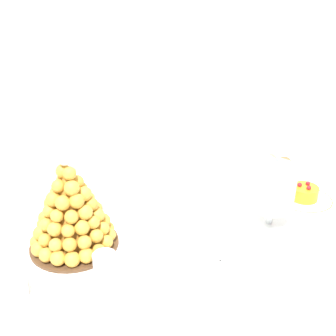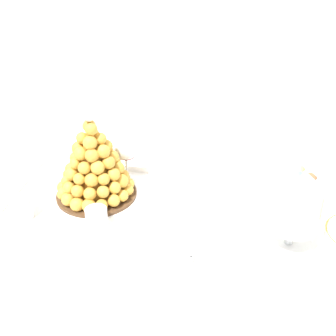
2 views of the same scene
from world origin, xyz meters
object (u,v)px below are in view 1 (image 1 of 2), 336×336
(macaron_goblet, at_px, (273,185))
(wine_glass, at_px, (85,190))
(fruit_tart_plate, at_px, (304,196))
(dessert_cup_left, at_px, (13,287))
(dessert_cup_mid_left, at_px, (105,263))
(dessert_cup_centre, at_px, (179,242))
(serving_tray, at_px, (92,252))
(croquembouche, at_px, (71,212))

(macaron_goblet, relative_size, wine_glass, 1.48)
(fruit_tart_plate, xyz_separation_m, wine_glass, (-0.65, 0.17, 0.09))
(dessert_cup_left, distance_m, dessert_cup_mid_left, 0.20)
(fruit_tart_plate, bearing_deg, dessert_cup_centre, -170.89)
(dessert_cup_centre, distance_m, fruit_tart_plate, 0.48)
(serving_tray, distance_m, fruit_tart_plate, 0.68)
(macaron_goblet, xyz_separation_m, fruit_tart_plate, (0.19, 0.07, -0.11))
(dessert_cup_mid_left, distance_m, wine_glass, 0.25)
(serving_tray, relative_size, wine_glass, 3.69)
(dessert_cup_centre, bearing_deg, dessert_cup_mid_left, 178.36)
(fruit_tart_plate, distance_m, wine_glass, 0.67)
(fruit_tart_plate, bearing_deg, dessert_cup_left, -175.49)
(serving_tray, height_order, fruit_tart_plate, fruit_tart_plate)
(dessert_cup_centre, bearing_deg, macaron_goblet, 2.24)
(dessert_cup_mid_left, bearing_deg, dessert_cup_left, 179.36)
(serving_tray, height_order, dessert_cup_left, dessert_cup_left)
(serving_tray, bearing_deg, dessert_cup_mid_left, -85.17)
(serving_tray, relative_size, dessert_cup_left, 9.17)
(serving_tray, bearing_deg, dessert_cup_centre, -25.22)
(dessert_cup_mid_left, bearing_deg, dessert_cup_centre, -1.64)
(macaron_goblet, bearing_deg, wine_glass, 153.16)
(croquembouche, distance_m, macaron_goblet, 0.54)
(dessert_cup_left, bearing_deg, dessert_cup_centre, -1.12)
(dessert_cup_left, relative_size, dessert_cup_centre, 1.04)
(serving_tray, xyz_separation_m, macaron_goblet, (0.49, -0.08, 0.12))
(fruit_tart_plate, bearing_deg, wine_glass, 165.45)
(dessert_cup_left, relative_size, macaron_goblet, 0.27)
(wine_glass, bearing_deg, dessert_cup_mid_left, -95.13)
(dessert_cup_mid_left, bearing_deg, fruit_tart_plate, 6.07)
(serving_tray, distance_m, macaron_goblet, 0.51)
(dessert_cup_centre, relative_size, fruit_tart_plate, 0.31)
(dessert_cup_left, bearing_deg, croquembouche, 38.53)
(dessert_cup_centre, xyz_separation_m, macaron_goblet, (0.29, 0.01, 0.09))
(macaron_goblet, height_order, fruit_tart_plate, macaron_goblet)
(dessert_cup_mid_left, height_order, fruit_tart_plate, fruit_tart_plate)
(dessert_cup_centre, bearing_deg, croquembouche, 149.49)
(croquembouche, bearing_deg, wine_glass, 59.58)
(fruit_tart_plate, bearing_deg, croquembouche, 175.14)
(dessert_cup_mid_left, relative_size, macaron_goblet, 0.26)
(macaron_goblet, bearing_deg, serving_tray, 170.49)
(dessert_cup_mid_left, height_order, wine_glass, wine_glass)
(wine_glass, bearing_deg, serving_tray, -100.82)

